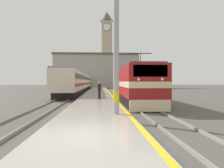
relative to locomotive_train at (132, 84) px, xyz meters
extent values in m
plane|color=#514C47|center=(-3.65, 14.68, -1.83)|extent=(200.00, 200.00, 0.00)
cube|color=#ADA89E|center=(-3.65, 9.68, -1.61)|extent=(3.79, 140.00, 0.43)
cube|color=yellow|center=(-1.90, 9.68, -1.40)|extent=(0.20, 140.00, 0.00)
cube|color=#514C47|center=(0.00, 9.68, -1.82)|extent=(2.83, 140.00, 0.02)
cube|color=gray|center=(-0.72, 9.68, -1.74)|extent=(0.07, 140.00, 0.14)
cube|color=gray|center=(0.72, 9.68, -1.74)|extent=(0.07, 140.00, 0.14)
cube|color=#514C47|center=(-7.49, 9.68, -1.82)|extent=(2.83, 140.00, 0.02)
cube|color=gray|center=(-8.20, 9.68, -1.74)|extent=(0.07, 140.00, 0.14)
cube|color=gray|center=(-6.77, 9.68, -1.74)|extent=(0.07, 140.00, 0.14)
cube|color=black|center=(0.00, 0.04, -1.38)|extent=(2.47, 14.82, 0.90)
cube|color=maroon|center=(0.00, 0.04, 0.32)|extent=(2.90, 16.11, 2.49)
cube|color=beige|center=(0.00, 0.04, 0.07)|extent=(2.92, 16.13, 0.44)
cube|color=beige|center=(0.00, -7.87, -1.33)|extent=(2.75, 0.30, 0.81)
cube|color=black|center=(0.00, -7.96, 1.01)|extent=(2.32, 0.12, 0.80)
sphere|color=white|center=(-0.80, -8.00, 0.44)|extent=(0.20, 0.20, 0.20)
sphere|color=white|center=(0.80, -8.00, 0.44)|extent=(0.20, 0.20, 0.20)
cube|color=#4C4C51|center=(0.00, 0.04, 1.62)|extent=(2.61, 15.31, 0.12)
cylinder|color=#333333|center=(0.00, -4.34, 2.18)|extent=(0.06, 0.63, 1.03)
cylinder|color=#333333|center=(0.00, -3.64, 2.18)|extent=(0.06, 0.63, 1.03)
cube|color=#262626|center=(0.00, -3.99, 2.68)|extent=(2.03, 0.08, 0.06)
cube|color=black|center=(-7.49, 22.77, -1.38)|extent=(2.46, 42.15, 0.90)
cube|color=beige|center=(-7.49, 22.77, 0.40)|extent=(2.90, 43.91, 2.66)
cube|color=black|center=(-7.49, 22.77, 0.93)|extent=(2.92, 43.03, 0.64)
cube|color=maroon|center=(-7.49, 22.77, -0.13)|extent=(2.92, 43.03, 0.36)
cube|color=gray|center=(-7.49, 22.77, 1.83)|extent=(2.67, 43.91, 0.20)
cylinder|color=#9E9EA3|center=(-2.53, -11.04, 2.52)|extent=(0.30, 0.30, 7.83)
cylinder|color=yellow|center=(-2.53, -11.04, -0.50)|extent=(0.32, 0.32, 0.60)
cylinder|color=#23232D|center=(-3.41, -0.35, -1.01)|extent=(0.26, 0.26, 0.78)
cylinder|color=black|center=(-3.41, -0.35, -0.29)|extent=(0.34, 0.34, 0.65)
sphere|color=tan|center=(-3.41, -0.35, 0.15)|extent=(0.21, 0.21, 0.21)
cube|color=tan|center=(-0.74, 58.81, 10.43)|extent=(3.84, 3.84, 24.53)
cylinder|color=black|center=(-0.74, 56.87, 20.01)|extent=(2.99, 0.06, 2.99)
cylinder|color=white|center=(-0.74, 56.84, 20.01)|extent=(2.69, 0.10, 2.69)
cone|color=#47514C|center=(-0.74, 58.81, 24.43)|extent=(4.80, 4.80, 3.45)
cube|color=#A8A399|center=(-4.55, 49.62, 3.45)|extent=(26.49, 8.44, 10.57)
cube|color=#564C47|center=(-4.55, 49.62, 8.99)|extent=(27.09, 9.04, 0.50)
camera|label=1|loc=(-3.39, -22.37, 0.30)|focal=35.00mm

